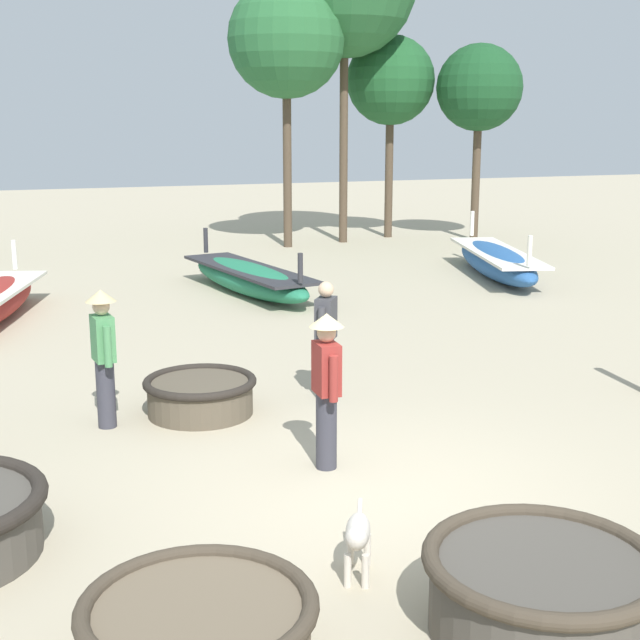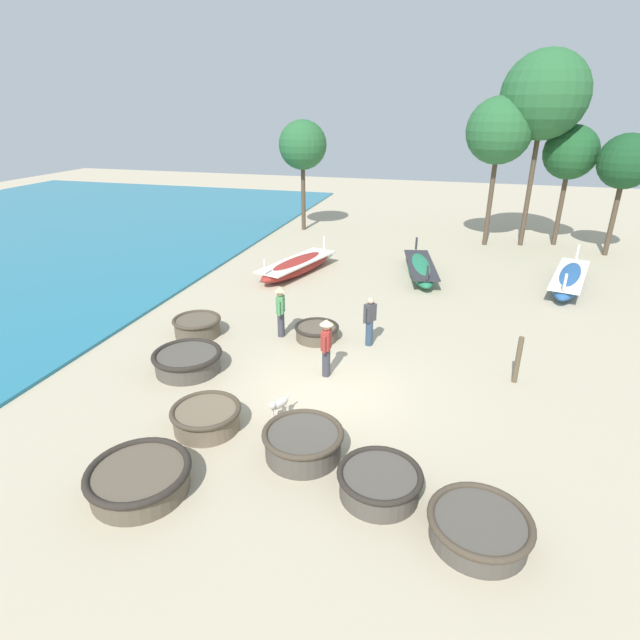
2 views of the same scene
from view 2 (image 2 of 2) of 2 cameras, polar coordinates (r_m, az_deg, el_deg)
The scene contains 22 objects.
ground_plane at distance 13.14m, azimuth 0.78°, elevation -7.92°, with size 80.00×80.00×0.00m, color tan.
coracle_weathered at distance 10.53m, azimuth -19.94°, elevation -16.62°, with size 1.99×1.99×0.55m.
coracle_far_left at distance 14.34m, azimuth -14.89°, elevation -4.47°, with size 1.92×1.92×0.58m.
coracle_beside_post at distance 15.71m, azimuth -0.38°, elevation -1.33°, with size 1.41×1.41×0.47m.
coracle_far_right at distance 16.45m, azimuth -13.86°, elevation -0.64°, with size 1.54×1.54×0.59m.
coracle_front_left at distance 9.93m, azimuth 6.81°, elevation -17.92°, with size 1.63×1.63×0.55m.
coracle_center at distance 11.83m, azimuth -12.86°, elevation -10.76°, with size 1.61×1.61×0.55m.
coracle_front_right at distance 9.51m, azimuth 17.73°, elevation -21.59°, with size 1.77×1.77×0.50m.
coracle_tilted at distance 10.75m, azimuth -1.95°, elevation -13.76°, with size 1.72×1.72×0.62m.
long_boat_red_hull at distance 22.49m, azimuth 26.59°, elevation 4.17°, with size 2.34×5.27×1.27m.
long_boat_ochre_hull at distance 21.97m, azimuth -2.62°, elevation 6.22°, with size 2.57×5.03×1.20m.
long_boat_blue_hull at distance 22.05m, azimuth 11.41°, elevation 5.80°, with size 1.95×4.93×1.14m.
fisherman_hauling at distance 15.68m, azimuth -4.53°, elevation 1.33°, with size 0.36×0.53×1.67m.
fisherman_by_coracle at distance 15.16m, azimuth 5.71°, elevation -0.01°, with size 0.37×0.45×1.57m.
fisherman_standing_left at distance 13.31m, azimuth 0.72°, elevation -2.78°, with size 0.36×0.53×1.67m.
dog at distance 11.88m, azimuth -4.74°, elevation -9.63°, with size 0.40×0.64×0.55m.
mooring_post_shoreline at distance 14.15m, azimuth 21.68°, elevation -4.26°, with size 0.14×0.14×1.32m, color brown.
tree_rightmost at distance 29.45m, azimuth -1.99°, elevation 19.31°, with size 2.68×2.68×6.11m.
tree_center at distance 27.87m, azimuth 24.28°, elevation 22.33°, with size 4.07×4.07×9.27m.
tree_left_mid at distance 28.80m, azimuth 26.73°, elevation 16.69°, with size 2.62×2.62×5.98m.
tree_right_mid at distance 27.34m, azimuth 19.82°, elevation 19.65°, with size 3.19×3.19×7.27m.
tree_leftmost at distance 27.83m, azimuth 31.60°, elevation 15.12°, with size 2.49×2.49×5.68m.
Camera 2 is at (2.86, -10.85, 6.83)m, focal length 28.00 mm.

